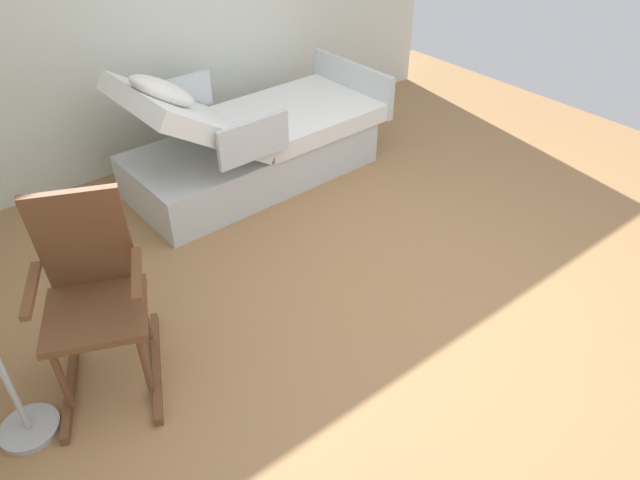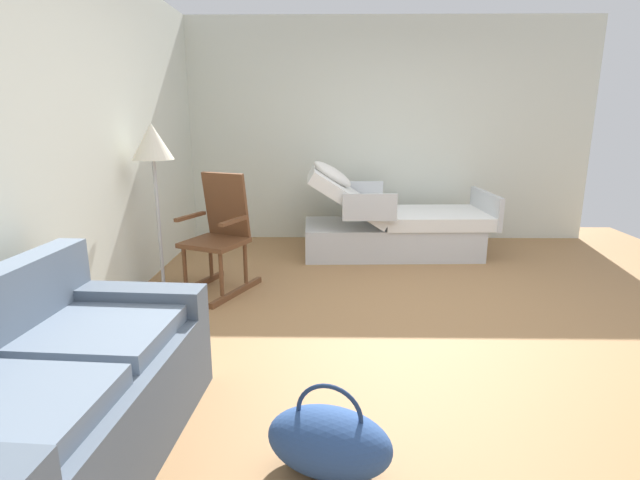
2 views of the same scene
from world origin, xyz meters
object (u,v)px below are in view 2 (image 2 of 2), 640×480
object	(u,v)px
duffel_bag	(329,441)
rocking_chair	(219,235)
couch	(51,405)
hospital_bed	(391,227)
floor_lamp	(153,154)

from	to	relation	value
duffel_bag	rocking_chair	bearing A→B (deg)	22.33
couch	duffel_bag	world-z (taller)	couch
rocking_chair	couch	bearing A→B (deg)	174.42
hospital_bed	couch	bearing A→B (deg)	151.74
hospital_bed	floor_lamp	bearing A→B (deg)	121.97
floor_lamp	duffel_bag	world-z (taller)	floor_lamp
rocking_chair	floor_lamp	size ratio (longest dim) A/B	0.71
couch	duffel_bag	xyz separation A→B (m)	(-0.02, -1.20, -0.15)
hospital_bed	rocking_chair	xyz separation A→B (m)	(-1.22, 1.69, 0.19)
floor_lamp	duffel_bag	xyz separation A→B (m)	(-2.23, -1.46, -1.07)
hospital_bed	couch	world-z (taller)	hospital_bed
rocking_chair	floor_lamp	xyz separation A→B (m)	(-0.14, 0.48, 0.72)
floor_lamp	duffel_bag	bearing A→B (deg)	-146.82
rocking_chair	hospital_bed	bearing A→B (deg)	-54.22
floor_lamp	couch	bearing A→B (deg)	-173.44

